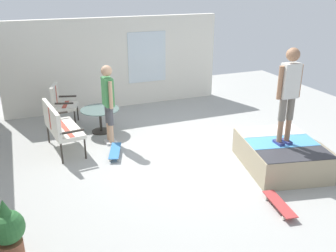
% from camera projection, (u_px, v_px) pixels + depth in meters
% --- Properties ---
extents(ground_plane, '(12.00, 12.00, 0.10)m').
position_uv_depth(ground_plane, '(188.00, 159.00, 7.74)').
color(ground_plane, '#A8A8A3').
extents(house_facade, '(0.23, 6.00, 2.46)m').
position_uv_depth(house_facade, '(115.00, 63.00, 10.38)').
color(house_facade, white).
rests_on(house_facade, ground_plane).
extents(skate_ramp, '(2.07, 2.34, 0.53)m').
position_uv_depth(skate_ramp, '(282.00, 154.00, 7.23)').
color(skate_ramp, tan).
rests_on(skate_ramp, ground_plane).
extents(patio_bench, '(1.31, 0.70, 1.02)m').
position_uv_depth(patio_bench, '(59.00, 124.00, 7.75)').
color(patio_bench, '#2D2823').
rests_on(patio_bench, ground_plane).
extents(patio_chair_near_house, '(0.75, 0.70, 1.02)m').
position_uv_depth(patio_chair_near_house, '(60.00, 101.00, 9.22)').
color(patio_chair_near_house, '#2D2823').
rests_on(patio_chair_near_house, ground_plane).
extents(patio_table, '(0.90, 0.90, 0.57)m').
position_uv_depth(patio_table, '(100.00, 116.00, 8.84)').
color(patio_table, '#2D2823').
rests_on(patio_table, ground_plane).
extents(person_watching, '(0.48, 0.26, 1.74)m').
position_uv_depth(person_watching, '(108.00, 99.00, 8.01)').
color(person_watching, silver).
rests_on(person_watching, ground_plane).
extents(person_skater, '(0.25, 0.48, 1.78)m').
position_uv_depth(person_skater, '(289.00, 89.00, 6.67)').
color(person_skater, navy).
rests_on(person_skater, skate_ramp).
extents(skateboard_by_bench, '(0.82, 0.45, 0.10)m').
position_uv_depth(skateboard_by_bench, '(115.00, 151.00, 7.79)').
color(skateboard_by_bench, '#3372B2').
rests_on(skateboard_by_bench, ground_plane).
extents(skateboard_spare, '(0.82, 0.32, 0.10)m').
position_uv_depth(skateboard_spare, '(279.00, 204.00, 5.96)').
color(skateboard_spare, '#B23838').
rests_on(skateboard_spare, ground_plane).
extents(potted_plant, '(0.44, 0.44, 0.92)m').
position_uv_depth(potted_plant, '(8.00, 231.00, 4.71)').
color(potted_plant, brown).
rests_on(potted_plant, ground_plane).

